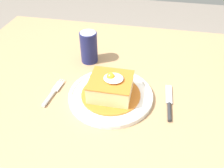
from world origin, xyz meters
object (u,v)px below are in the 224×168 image
at_px(knife, 169,106).
at_px(soda_can, 89,47).
at_px(fork, 52,94).
at_px(main_plate, 111,95).

xyz_separation_m(knife, soda_can, (-0.32, 0.21, 0.06)).
bearing_deg(fork, knife, 2.82).
bearing_deg(knife, main_plate, 176.08).
height_order(main_plate, soda_can, soda_can).
xyz_separation_m(main_plate, knife, (0.19, -0.01, -0.00)).
xyz_separation_m(main_plate, soda_can, (-0.13, 0.20, 0.05)).
height_order(fork, knife, same).
distance_m(fork, knife, 0.38).
bearing_deg(fork, main_plate, 9.34).
height_order(fork, soda_can, soda_can).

